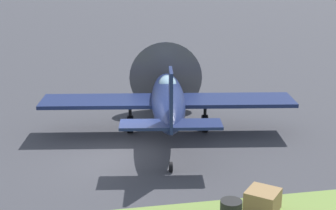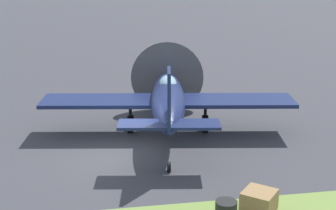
# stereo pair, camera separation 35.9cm
# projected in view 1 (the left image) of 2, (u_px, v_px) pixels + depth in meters

# --- Properties ---
(ground_plane) EXTENTS (160.00, 160.00, 0.00)m
(ground_plane) POSITION_uv_depth(u_px,v_px,m) (122.00, 159.00, 18.42)
(ground_plane) COLOR #38383D
(airplane_lead) EXTENTS (10.72, 8.53, 3.79)m
(airplane_lead) POSITION_uv_depth(u_px,v_px,m) (168.00, 99.00, 20.45)
(airplane_lead) COLOR #141E47
(airplane_lead) RESTS_ON ground
(supply_crate) EXTENTS (1.27, 1.27, 0.64)m
(supply_crate) POSITION_uv_depth(u_px,v_px,m) (263.00, 200.00, 14.65)
(supply_crate) COLOR olive
(supply_crate) RESTS_ON ground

